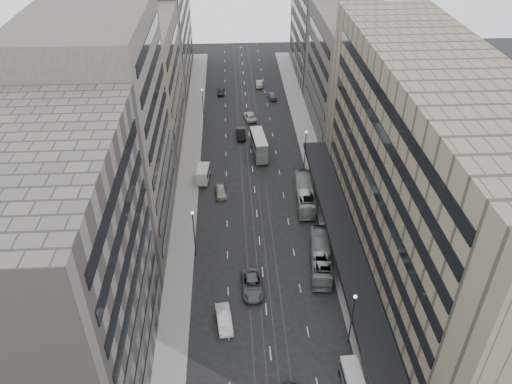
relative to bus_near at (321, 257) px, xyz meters
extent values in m
plane|color=black|center=(-8.50, -9.00, -1.64)|extent=(220.00, 220.00, 0.00)
cube|color=gray|center=(3.50, 28.50, -1.56)|extent=(4.00, 125.00, 0.15)
cube|color=gray|center=(-20.50, 28.50, -1.56)|extent=(4.00, 125.00, 0.15)
cube|color=#746955|center=(13.00, -1.00, 13.36)|extent=(15.00, 60.00, 30.00)
cube|color=black|center=(3.50, -1.00, 2.36)|extent=(4.40, 60.00, 0.50)
cube|color=#47423D|center=(13.00, 43.00, 10.36)|extent=(15.00, 28.00, 24.00)
cube|color=#5E5A54|center=(13.00, 73.00, 12.36)|extent=(15.00, 32.00, 28.00)
cube|color=#5E5A54|center=(-30.00, -17.00, 13.36)|extent=(15.00, 28.00, 30.00)
cube|color=#47423D|center=(-30.00, 10.00, 15.36)|extent=(15.00, 26.00, 34.00)
cube|color=#685D51|center=(-30.00, 37.00, 10.86)|extent=(15.00, 28.00, 25.00)
cube|color=#5E5A54|center=(-30.00, 70.00, 12.36)|extent=(15.00, 38.00, 28.00)
cylinder|color=#262628|center=(1.20, -14.00, 2.36)|extent=(0.16, 0.16, 8.00)
sphere|color=silver|center=(1.20, -14.00, 6.46)|extent=(0.44, 0.44, 0.44)
cylinder|color=#262628|center=(1.20, 26.00, 2.36)|extent=(0.16, 0.16, 8.00)
sphere|color=silver|center=(1.20, 26.00, 6.46)|extent=(0.44, 0.44, 0.44)
cylinder|color=#262628|center=(-18.20, 3.00, 2.36)|extent=(0.16, 0.16, 8.00)
sphere|color=silver|center=(-18.20, 3.00, 6.46)|extent=(0.44, 0.44, 0.44)
cylinder|color=#262628|center=(-18.20, 46.00, 2.36)|extent=(0.16, 0.16, 8.00)
sphere|color=silver|center=(-18.20, 46.00, 6.46)|extent=(0.44, 0.44, 0.44)
imported|color=gray|center=(0.00, 0.00, 0.00)|extent=(4.27, 12.03, 3.28)
imported|color=#97A297|center=(-0.13, 15.82, 0.02)|extent=(3.50, 12.07, 3.32)
cube|color=slate|center=(-7.00, 31.70, -0.13)|extent=(3.06, 8.42, 2.11)
cube|color=slate|center=(-7.00, 31.70, 1.84)|extent=(2.98, 8.09, 1.83)
cube|color=silver|center=(-7.00, 31.70, 2.81)|extent=(3.06, 8.42, 0.11)
cylinder|color=black|center=(-7.86, 28.64, -1.18)|extent=(0.34, 0.94, 0.92)
cylinder|color=black|center=(-5.58, 28.86, -1.18)|extent=(0.34, 0.94, 0.92)
cylinder|color=black|center=(-8.42, 34.55, -1.18)|extent=(0.34, 0.94, 0.92)
cylinder|color=black|center=(-6.14, 34.76, -1.18)|extent=(0.34, 0.94, 0.92)
cube|color=#4E5155|center=(0.31, -20.11, -0.66)|extent=(2.16, 4.85, 1.25)
cube|color=#B0B0AB|center=(0.31, -20.11, 0.45)|extent=(2.12, 4.75, 0.98)
cylinder|color=black|center=(-0.74, -18.56, -1.28)|extent=(0.22, 0.72, 0.71)
cylinder|color=black|center=(1.26, -18.50, -1.28)|extent=(0.22, 0.72, 0.71)
cube|color=#BDB5AA|center=(-17.70, 23.30, -0.59)|extent=(2.45, 4.68, 1.39)
cube|color=beige|center=(-17.70, 23.30, 0.65)|extent=(2.41, 4.58, 1.09)
cylinder|color=black|center=(-18.85, 21.92, -1.28)|extent=(0.27, 0.74, 0.72)
cylinder|color=black|center=(-16.84, 21.72, -1.28)|extent=(0.27, 0.74, 0.72)
cylinder|color=black|center=(-18.56, 24.87, -1.28)|extent=(0.27, 0.74, 0.72)
cylinder|color=black|center=(-16.55, 24.68, -1.28)|extent=(0.27, 0.74, 0.72)
imported|color=white|center=(-14.05, -10.13, -0.79)|extent=(2.40, 5.32, 1.69)
imported|color=#545557|center=(-10.14, -4.29, -0.78)|extent=(2.95, 6.24, 1.72)
imported|color=#A99D8C|center=(-14.51, 18.80, -0.87)|extent=(2.22, 4.67, 1.54)
imported|color=black|center=(-10.26, 39.63, -0.79)|extent=(2.06, 5.23, 1.70)
imported|color=beige|center=(-8.00, 47.89, -0.92)|extent=(3.10, 5.49, 1.45)
imported|color=#5A5A5D|center=(-2.11, 58.96, -0.96)|extent=(2.20, 4.79, 1.36)
imported|color=black|center=(-14.46, 62.03, -0.93)|extent=(1.84, 4.23, 1.42)
imported|color=#A39B87|center=(-4.74, 66.45, -0.89)|extent=(1.89, 4.64, 1.50)
camera|label=1|loc=(-12.44, -53.23, 48.84)|focal=35.00mm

